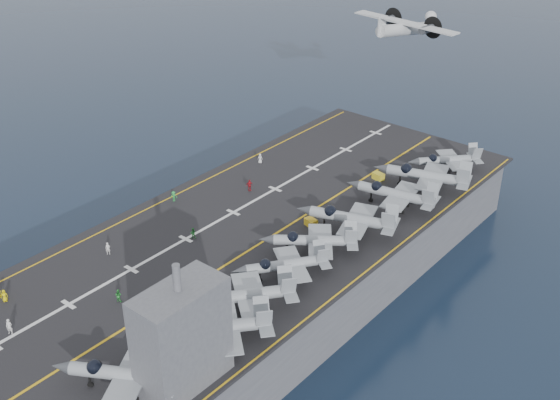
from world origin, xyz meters
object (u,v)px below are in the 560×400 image
Objects in this scene: island_superstructure at (181,326)px; fighter_jet_0 at (123,373)px; tow_cart_a at (178,303)px; transport_plane at (404,30)px.

fighter_jet_0 is at bearing -127.05° from island_superstructure.
transport_plane is (-12.92, 72.69, 16.72)m from tow_cart_a.
island_superstructure is 0.60× the size of transport_plane.
transport_plane is at bearing 102.55° from fighter_jet_0.
fighter_jet_0 is at bearing -64.99° from tow_cart_a.
fighter_jet_0 is 89.41m from transport_plane.
island_superstructure is 14.74m from tow_cart_a.
island_superstructure is 8.10m from fighter_jet_0.
tow_cart_a is at bearing -79.92° from transport_plane.
fighter_jet_0 is 14.86m from tow_cart_a.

